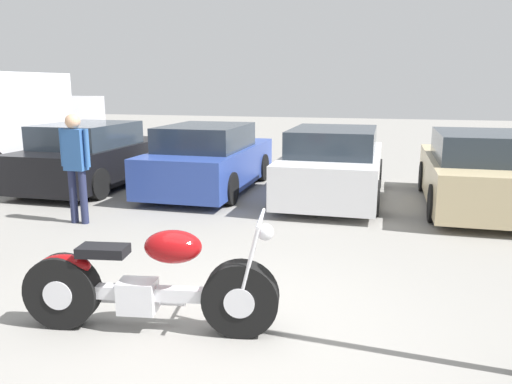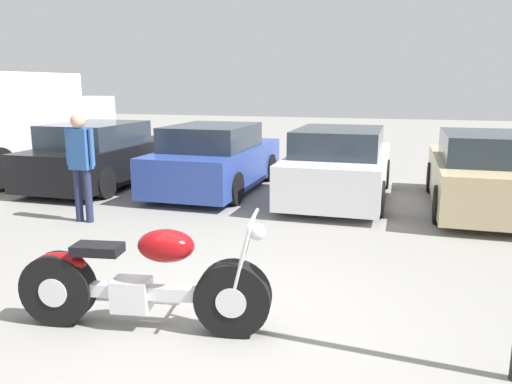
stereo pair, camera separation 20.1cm
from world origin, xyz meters
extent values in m
plane|color=gray|center=(0.00, 0.00, 0.00)|extent=(60.00, 60.00, 0.00)
cylinder|color=black|center=(0.24, -0.11, 0.34)|extent=(0.71, 0.30, 0.69)
cylinder|color=silver|center=(0.24, -0.11, 0.34)|extent=(0.31, 0.26, 0.28)
cylinder|color=black|center=(-1.40, -0.37, 0.34)|extent=(0.71, 0.30, 0.69)
cylinder|color=silver|center=(-1.40, -0.37, 0.34)|extent=(0.31, 0.26, 0.28)
cube|color=silver|center=(-0.58, -0.24, 0.36)|extent=(1.28, 0.30, 0.12)
cube|color=silver|center=(-0.70, -0.26, 0.33)|extent=(0.37, 0.29, 0.30)
ellipsoid|color=maroon|center=(-0.35, -0.21, 0.81)|extent=(0.57, 0.42, 0.29)
cube|color=black|center=(-0.99, -0.31, 0.75)|extent=(0.47, 0.30, 0.09)
ellipsoid|color=maroon|center=(-1.36, -0.36, 0.60)|extent=(0.51, 0.27, 0.20)
cylinder|color=silver|center=(0.35, -0.19, 0.72)|extent=(0.22, 0.07, 0.76)
cylinder|color=silver|center=(0.32, -0.01, 0.72)|extent=(0.22, 0.07, 0.76)
cylinder|color=silver|center=(0.42, -0.09, 1.09)|extent=(0.13, 0.62, 0.03)
sphere|color=silver|center=(0.46, -0.08, 0.97)|extent=(0.15, 0.15, 0.15)
cylinder|color=silver|center=(-0.95, -0.16, 0.22)|extent=(1.27, 0.27, 0.08)
cube|color=black|center=(-4.82, 5.65, 0.53)|extent=(1.77, 4.07, 0.77)
cube|color=#28333D|center=(-4.82, 5.40, 1.16)|extent=(1.56, 2.12, 0.49)
cylinder|color=black|center=(-5.65, 6.91, 0.31)|extent=(0.20, 0.63, 0.63)
cylinder|color=black|center=(-3.99, 6.91, 0.31)|extent=(0.20, 0.63, 0.63)
cylinder|color=black|center=(-5.65, 4.39, 0.31)|extent=(0.20, 0.63, 0.63)
cylinder|color=black|center=(-3.99, 4.39, 0.31)|extent=(0.20, 0.63, 0.63)
cube|color=#2D479E|center=(-2.18, 5.86, 0.53)|extent=(1.77, 4.07, 0.77)
cube|color=#28333D|center=(-2.18, 5.62, 1.16)|extent=(1.56, 2.12, 0.49)
cylinder|color=black|center=(-3.01, 7.13, 0.31)|extent=(0.20, 0.63, 0.63)
cylinder|color=black|center=(-1.35, 7.13, 0.31)|extent=(0.20, 0.63, 0.63)
cylinder|color=black|center=(-3.01, 4.60, 0.31)|extent=(0.20, 0.63, 0.63)
cylinder|color=black|center=(-1.35, 4.60, 0.31)|extent=(0.20, 0.63, 0.63)
cube|color=white|center=(0.46, 5.75, 0.53)|extent=(1.77, 4.07, 0.77)
cube|color=#28333D|center=(0.46, 5.51, 1.16)|extent=(1.56, 2.12, 0.49)
cylinder|color=black|center=(-0.37, 7.01, 0.31)|extent=(0.20, 0.63, 0.63)
cylinder|color=black|center=(1.28, 7.01, 0.31)|extent=(0.20, 0.63, 0.63)
cylinder|color=black|center=(-0.37, 4.49, 0.31)|extent=(0.20, 0.63, 0.63)
cylinder|color=black|center=(1.28, 4.49, 0.31)|extent=(0.20, 0.63, 0.63)
cube|color=#C6B284|center=(3.09, 5.59, 0.53)|extent=(1.77, 4.07, 0.77)
cube|color=#28333D|center=(3.09, 5.35, 1.16)|extent=(1.56, 2.12, 0.49)
cylinder|color=black|center=(2.27, 6.85, 0.31)|extent=(0.20, 0.63, 0.63)
cylinder|color=black|center=(3.92, 6.85, 0.31)|extent=(0.20, 0.63, 0.63)
cylinder|color=black|center=(2.27, 4.33, 0.31)|extent=(0.20, 0.63, 0.63)
cube|color=#B2B2B7|center=(-7.52, 8.11, 1.19)|extent=(2.07, 1.62, 1.40)
cylinder|color=black|center=(-8.52, 8.11, 0.47)|extent=(0.24, 0.94, 0.94)
cylinder|color=black|center=(-6.52, 8.11, 0.47)|extent=(0.24, 0.94, 0.94)
cylinder|color=#232847|center=(-3.44, 2.79, 0.44)|extent=(0.12, 0.12, 0.88)
cylinder|color=#232847|center=(-3.25, 2.79, 0.44)|extent=(0.12, 0.12, 0.88)
cube|color=#2D5999|center=(-3.35, 2.79, 1.21)|extent=(0.34, 0.20, 0.66)
cylinder|color=#2D5999|center=(-3.57, 2.79, 1.24)|extent=(0.08, 0.08, 0.61)
cylinder|color=#2D5999|center=(-3.13, 2.79, 1.24)|extent=(0.08, 0.08, 0.61)
sphere|color=tan|center=(-3.35, 2.79, 1.65)|extent=(0.24, 0.24, 0.24)
camera|label=1|loc=(1.42, -4.11, 2.23)|focal=35.00mm
camera|label=2|loc=(1.62, -4.05, 2.23)|focal=35.00mm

